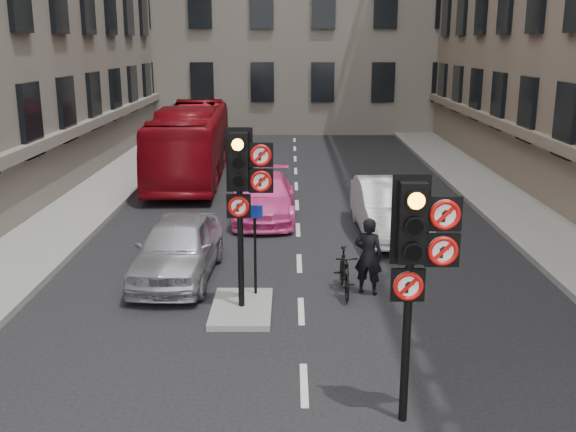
{
  "coord_description": "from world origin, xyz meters",
  "views": [
    {
      "loc": [
        -0.22,
        -7.65,
        5.3
      ],
      "look_at": [
        -0.26,
        2.66,
        2.6
      ],
      "focal_mm": 42.0,
      "sensor_mm": 36.0,
      "label": 1
    }
  ],
  "objects_px": {
    "signal_far": "(244,180)",
    "car_pink": "(264,197)",
    "signal_near": "(417,249)",
    "car_silver": "(178,248)",
    "motorcycle": "(345,272)",
    "info_sign": "(255,237)",
    "motorcyclist": "(368,256)",
    "bus_red": "(191,143)",
    "car_white": "(389,208)"
  },
  "relations": [
    {
      "from": "signal_far",
      "to": "info_sign",
      "type": "distance_m",
      "value": 1.51
    },
    {
      "from": "car_white",
      "to": "motorcyclist",
      "type": "relative_size",
      "value": 2.78
    },
    {
      "from": "car_pink",
      "to": "car_white",
      "type": "bearing_deg",
      "value": -28.44
    },
    {
      "from": "signal_near",
      "to": "car_white",
      "type": "xyz_separation_m",
      "value": [
        1.03,
        9.54,
        -1.81
      ]
    },
    {
      "from": "bus_red",
      "to": "car_silver",
      "type": "bearing_deg",
      "value": -85.53
    },
    {
      "from": "car_pink",
      "to": "motorcyclist",
      "type": "xyz_separation_m",
      "value": [
        2.46,
        -6.38,
        0.19
      ]
    },
    {
      "from": "motorcycle",
      "to": "info_sign",
      "type": "height_order",
      "value": "info_sign"
    },
    {
      "from": "motorcyclist",
      "to": "bus_red",
      "type": "bearing_deg",
      "value": -45.75
    },
    {
      "from": "bus_red",
      "to": "motorcyclist",
      "type": "xyz_separation_m",
      "value": [
        5.56,
        -12.49,
        -0.57
      ]
    },
    {
      "from": "signal_far",
      "to": "car_white",
      "type": "xyz_separation_m",
      "value": [
        3.63,
        5.54,
        -1.93
      ]
    },
    {
      "from": "signal_near",
      "to": "car_pink",
      "type": "xyz_separation_m",
      "value": [
        -2.5,
        11.39,
        -1.93
      ]
    },
    {
      "from": "signal_far",
      "to": "info_sign",
      "type": "bearing_deg",
      "value": 76.3
    },
    {
      "from": "signal_far",
      "to": "car_pink",
      "type": "bearing_deg",
      "value": 89.25
    },
    {
      "from": "bus_red",
      "to": "motorcycle",
      "type": "relative_size",
      "value": 6.34
    },
    {
      "from": "signal_near",
      "to": "car_silver",
      "type": "height_order",
      "value": "signal_near"
    },
    {
      "from": "car_white",
      "to": "bus_red",
      "type": "xyz_separation_m",
      "value": [
        -6.64,
        7.96,
        0.64
      ]
    },
    {
      "from": "motorcyclist",
      "to": "info_sign",
      "type": "xyz_separation_m",
      "value": [
        -2.4,
        -0.34,
        0.52
      ]
    },
    {
      "from": "signal_far",
      "to": "motorcyclist",
      "type": "distance_m",
      "value": 3.32
    },
    {
      "from": "car_silver",
      "to": "motorcyclist",
      "type": "height_order",
      "value": "motorcyclist"
    },
    {
      "from": "bus_red",
      "to": "info_sign",
      "type": "xyz_separation_m",
      "value": [
        3.17,
        -12.83,
        -0.05
      ]
    },
    {
      "from": "signal_near",
      "to": "motorcycle",
      "type": "height_order",
      "value": "signal_near"
    },
    {
      "from": "signal_far",
      "to": "bus_red",
      "type": "relative_size",
      "value": 0.35
    },
    {
      "from": "bus_red",
      "to": "info_sign",
      "type": "relative_size",
      "value": 5.28
    },
    {
      "from": "motorcyclist",
      "to": "car_silver",
      "type": "bearing_deg",
      "value": 6.93
    },
    {
      "from": "signal_near",
      "to": "motorcyclist",
      "type": "height_order",
      "value": "signal_near"
    },
    {
      "from": "car_silver",
      "to": "signal_near",
      "type": "bearing_deg",
      "value": -52.06
    },
    {
      "from": "motorcycle",
      "to": "info_sign",
      "type": "xyz_separation_m",
      "value": [
        -1.9,
        -0.34,
        0.88
      ]
    },
    {
      "from": "car_white",
      "to": "car_silver",
      "type": "bearing_deg",
      "value": -147.79
    },
    {
      "from": "signal_far",
      "to": "car_silver",
      "type": "bearing_deg",
      "value": 129.72
    },
    {
      "from": "motorcycle",
      "to": "signal_near",
      "type": "bearing_deg",
      "value": -85.62
    },
    {
      "from": "car_silver",
      "to": "motorcyclist",
      "type": "bearing_deg",
      "value": -10.76
    },
    {
      "from": "signal_far",
      "to": "car_pink",
      "type": "relative_size",
      "value": 0.79
    },
    {
      "from": "motorcyclist",
      "to": "signal_near",
      "type": "bearing_deg",
      "value": 110.72
    },
    {
      "from": "signal_far",
      "to": "signal_near",
      "type": "bearing_deg",
      "value": -56.98
    },
    {
      "from": "car_silver",
      "to": "bus_red",
      "type": "xyz_separation_m",
      "value": [
        -1.34,
        11.49,
        0.7
      ]
    },
    {
      "from": "signal_far",
      "to": "motorcyclist",
      "type": "height_order",
      "value": "signal_far"
    },
    {
      "from": "car_pink",
      "to": "motorcyclist",
      "type": "relative_size",
      "value": 2.68
    },
    {
      "from": "motorcycle",
      "to": "bus_red",
      "type": "bearing_deg",
      "value": 110.26
    },
    {
      "from": "bus_red",
      "to": "motorcycle",
      "type": "xyz_separation_m",
      "value": [
        5.06,
        -12.49,
        -0.93
      ]
    },
    {
      "from": "signal_near",
      "to": "motorcycle",
      "type": "relative_size",
      "value": 2.23
    },
    {
      "from": "car_silver",
      "to": "car_pink",
      "type": "relative_size",
      "value": 0.93
    },
    {
      "from": "signal_near",
      "to": "car_silver",
      "type": "xyz_separation_m",
      "value": [
        -4.27,
        6.01,
        -1.87
      ]
    },
    {
      "from": "car_silver",
      "to": "car_pink",
      "type": "bearing_deg",
      "value": 74.4
    },
    {
      "from": "bus_red",
      "to": "motorcycle",
      "type": "height_order",
      "value": "bus_red"
    },
    {
      "from": "signal_far",
      "to": "motorcyclist",
      "type": "xyz_separation_m",
      "value": [
        2.56,
        1.01,
        -1.86
      ]
    },
    {
      "from": "car_pink",
      "to": "bus_red",
      "type": "relative_size",
      "value": 0.44
    },
    {
      "from": "car_white",
      "to": "bus_red",
      "type": "bearing_deg",
      "value": 128.31
    },
    {
      "from": "info_sign",
      "to": "motorcycle",
      "type": "bearing_deg",
      "value": 17.2
    },
    {
      "from": "signal_far",
      "to": "info_sign",
      "type": "relative_size",
      "value": 1.86
    },
    {
      "from": "signal_far",
      "to": "car_white",
      "type": "distance_m",
      "value": 6.9
    }
  ]
}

